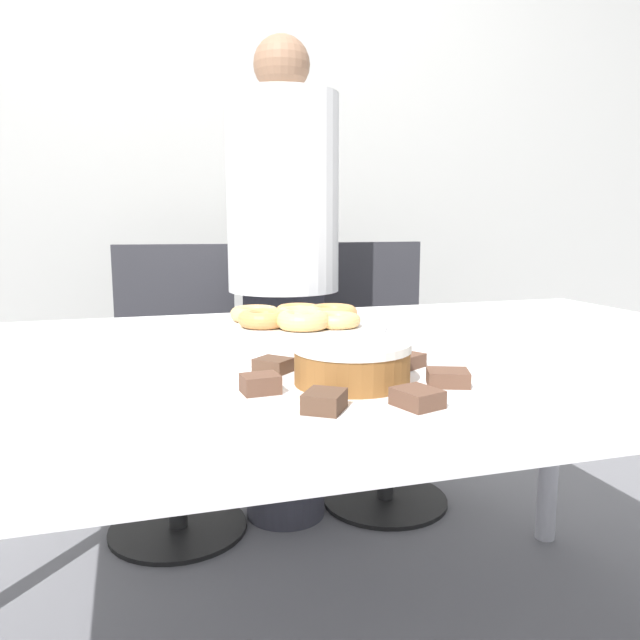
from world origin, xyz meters
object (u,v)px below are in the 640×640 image
person_standing (284,277)px  napkin (522,333)px  frosted_cake (352,362)px  office_chair_right (381,378)px  plate_donuts (300,326)px  plate_cake (352,387)px  office_chair_left (175,394)px

person_standing → napkin: 0.89m
frosted_cake → office_chair_right: bearing=65.7°
person_standing → plate_donuts: size_ratio=4.00×
plate_cake → plate_donuts: (0.06, 0.52, 0.00)m
frosted_cake → person_standing: bearing=81.4°
office_chair_left → office_chair_right: 0.71m
person_standing → napkin: bearing=-69.0°
napkin → frosted_cake: bearing=-148.2°
person_standing → office_chair_left: 0.51m
office_chair_left → plate_donuts: 0.77m
office_chair_right → person_standing: bearing=-171.0°
office_chair_left → plate_donuts: office_chair_left is taller
office_chair_left → plate_cake: bearing=-73.2°
frosted_cake → napkin: size_ratio=1.23×
person_standing → plate_cake: size_ratio=4.11×
person_standing → office_chair_left: person_standing is taller
plate_cake → frosted_cake: size_ratio=2.24×
plate_donuts → frosted_cake: 0.52m
person_standing → office_chair_left: size_ratio=1.70×
frosted_cake → napkin: frosted_cake is taller
person_standing → frosted_cake: 1.14m
office_chair_right → frosted_cake: office_chair_right is taller
person_standing → napkin: (0.32, -0.83, -0.06)m
office_chair_left → office_chair_right: (0.71, 0.00, 0.00)m
office_chair_right → plate_cake: bearing=-112.8°
office_chair_left → napkin: 1.15m
office_chair_left → frosted_cake: (0.18, -1.18, 0.35)m
office_chair_right → plate_donuts: office_chair_right is taller
person_standing → plate_cake: bearing=-98.6°
person_standing → plate_donuts: person_standing is taller
plate_donuts → person_standing: bearing=79.8°
person_standing → frosted_cake: (-0.17, -1.13, -0.02)m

